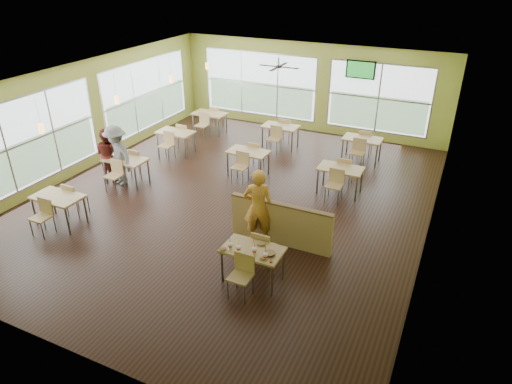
# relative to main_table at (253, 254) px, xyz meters

# --- Properties ---
(room) EXTENTS (12.00, 12.04, 3.20)m
(room) POSITION_rel_main_table_xyz_m (-2.00, 3.00, 0.97)
(room) COLOR black
(room) RESTS_ON ground
(window_bays) EXTENTS (9.24, 10.24, 2.38)m
(window_bays) POSITION_rel_main_table_xyz_m (-4.65, 6.08, 0.85)
(window_bays) COLOR white
(window_bays) RESTS_ON room
(main_table) EXTENTS (1.22, 1.52, 0.87)m
(main_table) POSITION_rel_main_table_xyz_m (0.00, 0.00, 0.00)
(main_table) COLOR tan
(main_table) RESTS_ON floor
(half_wall_divider) EXTENTS (2.40, 0.14, 1.04)m
(half_wall_divider) POSITION_rel_main_table_xyz_m (0.00, 1.45, -0.11)
(half_wall_divider) COLOR tan
(half_wall_divider) RESTS_ON floor
(dining_tables) EXTENTS (6.92, 8.72, 0.87)m
(dining_tables) POSITION_rel_main_table_xyz_m (-3.05, 4.71, -0.00)
(dining_tables) COLOR tan
(dining_tables) RESTS_ON floor
(pendant_lights) EXTENTS (0.11, 7.31, 0.86)m
(pendant_lights) POSITION_rel_main_table_xyz_m (-5.20, 3.68, 1.82)
(pendant_lights) COLOR #2D2119
(pendant_lights) RESTS_ON ceiling
(ceiling_fan) EXTENTS (1.25, 1.25, 0.29)m
(ceiling_fan) POSITION_rel_main_table_xyz_m (-2.00, 6.00, 2.32)
(ceiling_fan) COLOR #2D2119
(ceiling_fan) RESTS_ON ceiling
(tv_backwall) EXTENTS (1.00, 0.07, 0.60)m
(tv_backwall) POSITION_rel_main_table_xyz_m (-0.20, 8.90, 1.82)
(tv_backwall) COLOR black
(tv_backwall) RESTS_ON wall_back
(man_plaid) EXTENTS (0.78, 0.65, 1.81)m
(man_plaid) POSITION_rel_main_table_xyz_m (-0.50, 1.33, 0.28)
(man_plaid) COLOR #CE5A16
(man_plaid) RESTS_ON floor
(patron_maroon) EXTENTS (0.83, 0.68, 1.56)m
(patron_maroon) POSITION_rel_main_table_xyz_m (-5.81, 2.49, 0.15)
(patron_maroon) COLOR maroon
(patron_maroon) RESTS_ON floor
(patron_grey) EXTENTS (1.27, 0.94, 1.75)m
(patron_grey) POSITION_rel_main_table_xyz_m (-5.35, 2.37, 0.24)
(patron_grey) COLOR slate
(patron_grey) RESTS_ON floor
(cup_blue) EXTENTS (0.09, 0.09, 0.33)m
(cup_blue) POSITION_rel_main_table_xyz_m (-0.40, -0.18, 0.19)
(cup_blue) COLOR white
(cup_blue) RESTS_ON main_table
(cup_yellow) EXTENTS (0.09, 0.09, 0.33)m
(cup_yellow) POSITION_rel_main_table_xyz_m (-0.21, -0.19, 0.19)
(cup_yellow) COLOR white
(cup_yellow) RESTS_ON main_table
(cup_red_near) EXTENTS (0.10, 0.10, 0.36)m
(cup_red_near) POSITION_rel_main_table_xyz_m (0.10, -0.14, 0.19)
(cup_red_near) COLOR white
(cup_red_near) RESTS_ON main_table
(cup_red_far) EXTENTS (0.10, 0.10, 0.34)m
(cup_red_far) POSITION_rel_main_table_xyz_m (0.37, -0.20, 0.19)
(cup_red_far) COLOR white
(cup_red_far) RESTS_ON main_table
(food_basket) EXTENTS (0.23, 0.23, 0.05)m
(food_basket) POSITION_rel_main_table_xyz_m (0.38, -0.04, 0.15)
(food_basket) COLOR black
(food_basket) RESTS_ON main_table
(ketchup_cup) EXTENTS (0.06, 0.06, 0.03)m
(ketchup_cup) POSITION_rel_main_table_xyz_m (0.50, -0.25, 0.13)
(ketchup_cup) COLOR #AF3218
(ketchup_cup) RESTS_ON main_table
(wrapper_left) EXTENTS (0.15, 0.14, 0.04)m
(wrapper_left) POSITION_rel_main_table_xyz_m (-0.52, -0.27, 0.14)
(wrapper_left) COLOR olive
(wrapper_left) RESTS_ON main_table
(wrapper_mid) EXTENTS (0.23, 0.22, 0.05)m
(wrapper_mid) POSITION_rel_main_table_xyz_m (0.08, 0.21, 0.14)
(wrapper_mid) COLOR olive
(wrapper_mid) RESTS_ON main_table
(wrapper_right) EXTENTS (0.18, 0.17, 0.04)m
(wrapper_right) POSITION_rel_main_table_xyz_m (0.32, -0.22, 0.14)
(wrapper_right) COLOR olive
(wrapper_right) RESTS_ON main_table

